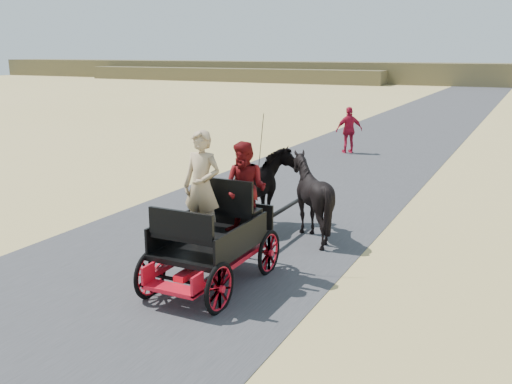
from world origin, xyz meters
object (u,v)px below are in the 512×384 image
at_px(carriage, 213,263).
at_px(horse_right, 311,197).
at_px(pedestrian, 349,130).
at_px(horse_left, 262,191).

bearing_deg(carriage, horse_right, 79.61).
height_order(carriage, horse_right, horse_right).
relative_size(horse_right, pedestrian, 0.98).
bearing_deg(horse_right, pedestrian, -76.99).
bearing_deg(horse_right, horse_left, 0.00).
height_order(horse_left, horse_right, horse_right).
bearing_deg(horse_left, carriage, 100.39).
relative_size(carriage, horse_right, 1.41).
bearing_deg(horse_left, pedestrian, -83.15).
height_order(horse_right, pedestrian, pedestrian).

